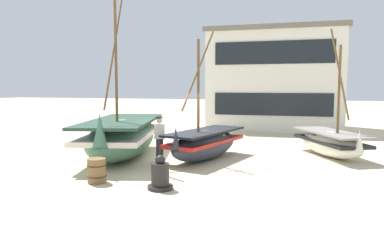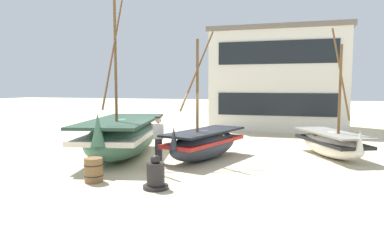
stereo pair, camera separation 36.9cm
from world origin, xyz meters
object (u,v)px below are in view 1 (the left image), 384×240
at_px(fisherman_by_hull, 160,140).
at_px(harbor_building_main, 274,79).
at_px(fishing_boat_far_right, 205,143).
at_px(fishing_boat_centre_large, 122,136).
at_px(wooden_barrel, 97,171).
at_px(capstan_winch, 160,176).
at_px(fishing_boat_near_left, 330,142).

height_order(fisherman_by_hull, harbor_building_main, harbor_building_main).
xyz_separation_m(fishing_boat_far_right, fisherman_by_hull, (-1.40, -1.10, 0.22)).
height_order(fishing_boat_far_right, harbor_building_main, harbor_building_main).
relative_size(fishing_boat_far_right, fisherman_by_hull, 2.86).
distance_m(fishing_boat_centre_large, fishing_boat_far_right, 3.23).
distance_m(wooden_barrel, harbor_building_main, 16.27).
height_order(fishing_boat_far_right, wooden_barrel, fishing_boat_far_right).
relative_size(fisherman_by_hull, capstan_winch, 1.83).
height_order(fishing_boat_near_left, capstan_winch, fishing_boat_near_left).
bearing_deg(capstan_winch, fishing_boat_far_right, 86.63).
xyz_separation_m(fisherman_by_hull, capstan_winch, (1.16, -3.05, -0.48)).
distance_m(fishing_boat_near_left, fishing_boat_centre_large, 8.15).
bearing_deg(fishing_boat_near_left, wooden_barrel, -139.04).
xyz_separation_m(fishing_boat_near_left, harbor_building_main, (-2.62, 9.53, 2.65)).
bearing_deg(fishing_boat_centre_large, fishing_boat_far_right, 8.15).
xyz_separation_m(fishing_boat_centre_large, wooden_barrel, (0.97, -3.58, -0.46)).
bearing_deg(capstan_winch, wooden_barrel, 176.66).
xyz_separation_m(fishing_boat_centre_large, harbor_building_main, (5.19, 11.87, 2.39)).
bearing_deg(fisherman_by_hull, wooden_barrel, -105.47).
height_order(wooden_barrel, harbor_building_main, harbor_building_main).
bearing_deg(wooden_barrel, harbor_building_main, 74.75).
relative_size(fishing_boat_far_right, capstan_winch, 5.22).
relative_size(fishing_boat_far_right, harbor_building_main, 0.57).
bearing_deg(fishing_boat_near_left, harbor_building_main, 105.36).
bearing_deg(fishing_boat_near_left, fishing_boat_centre_large, -163.27).
bearing_deg(harbor_building_main, wooden_barrel, -105.25).
relative_size(fishing_boat_centre_large, fisherman_by_hull, 4.11).
distance_m(fishing_boat_near_left, fishing_boat_far_right, 4.99).
xyz_separation_m(capstan_winch, harbor_building_main, (2.24, 15.57, 2.85)).
distance_m(fishing_boat_near_left, fisherman_by_hull, 6.73).
bearing_deg(fisherman_by_hull, fishing_boat_centre_large, 160.06).
distance_m(fishing_boat_near_left, harbor_building_main, 10.23).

